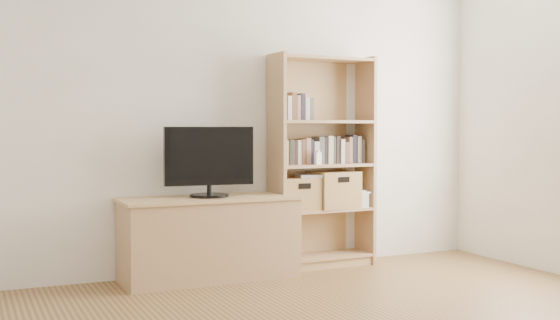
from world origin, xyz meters
TOP-DOWN VIEW (x-y plane):
  - back_wall at (0.00, 2.50)m, footprint 4.50×0.02m
  - tv_stand at (-0.33, 2.25)m, footprint 1.35×0.53m
  - bookshelf at (0.70, 2.34)m, footprint 0.90×0.35m
  - television at (-0.33, 2.25)m, footprint 0.70×0.11m
  - books_row_mid at (0.70, 2.36)m, footprint 0.80×0.20m
  - books_row_upper at (0.50, 2.35)m, footprint 0.37×0.15m
  - baby_monitor at (0.60, 2.24)m, footprint 0.06×0.04m
  - basket_left at (0.46, 2.33)m, footprint 0.32×0.27m
  - basket_right at (0.81, 2.34)m, footprint 0.40×0.34m
  - laptop at (0.63, 2.32)m, footprint 0.35×0.28m
  - magazine_stack at (1.00, 2.35)m, footprint 0.22×0.29m

SIDE VIEW (x-z plane):
  - tv_stand at x=-0.33m, z-range 0.00..0.61m
  - magazine_stack at x=1.00m, z-range 0.49..0.61m
  - basket_left at x=0.46m, z-range 0.49..0.76m
  - basket_right at x=0.81m, z-range 0.49..0.80m
  - laptop at x=0.63m, z-range 0.76..0.78m
  - bookshelf at x=0.70m, z-range 0.00..1.77m
  - television at x=-0.33m, z-range 0.64..1.19m
  - baby_monitor at x=0.60m, z-range 0.87..0.97m
  - books_row_mid at x=0.70m, z-range 0.87..1.08m
  - back_wall at x=0.00m, z-range 0.00..2.60m
  - books_row_upper at x=0.50m, z-range 1.23..1.42m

